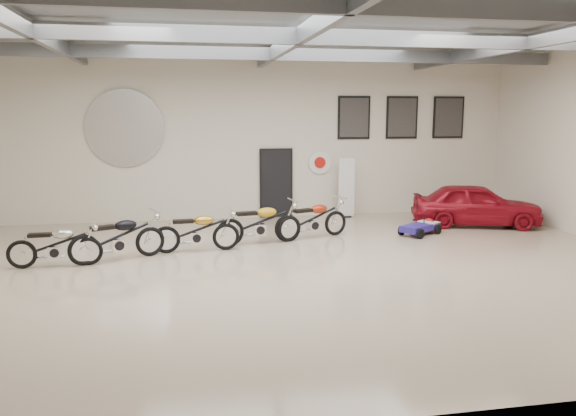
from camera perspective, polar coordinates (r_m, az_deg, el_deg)
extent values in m
cube|color=tan|center=(11.97, 1.05, -6.16)|extent=(16.00, 12.00, 0.01)
cube|color=slate|center=(11.64, 1.13, 18.24)|extent=(16.00, 12.00, 0.01)
cube|color=beige|center=(17.45, -2.90, 7.17)|extent=(16.00, 0.02, 5.00)
cube|color=black|center=(17.60, -1.22, 2.46)|extent=(0.92, 0.08, 2.10)
imported|color=maroon|center=(17.20, 18.56, 0.34)|extent=(2.52, 3.91, 1.24)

